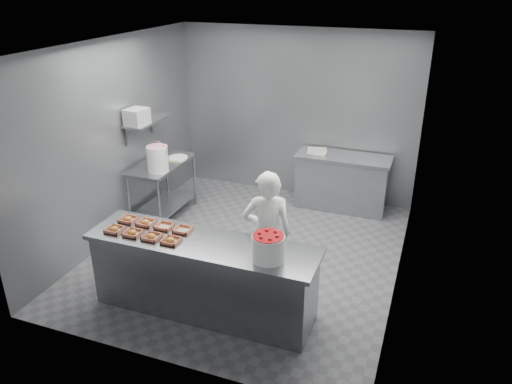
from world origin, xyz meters
TOP-DOWN VIEW (x-y plane):
  - floor at (0.00, 0.00)m, footprint 4.50×4.50m
  - ceiling at (0.00, 0.00)m, footprint 4.50×4.50m
  - wall_back at (0.00, 2.25)m, footprint 4.00×0.04m
  - wall_left at (-2.00, 0.00)m, footprint 0.04×4.50m
  - wall_right at (2.00, 0.00)m, footprint 0.04×4.50m
  - service_counter at (0.00, -1.35)m, footprint 2.60×0.70m
  - prep_table at (-1.65, 0.60)m, footprint 0.60×1.20m
  - back_counter at (0.90, 1.90)m, footprint 1.50×0.60m
  - wall_shelf at (-1.82, 0.60)m, footprint 0.35×0.90m
  - tray_0 at (-1.02, -1.48)m, footprint 0.19×0.18m
  - tray_1 at (-0.78, -1.48)m, footprint 0.19×0.18m
  - tray_2 at (-0.54, -1.48)m, footprint 0.19×0.18m
  - tray_3 at (-0.30, -1.48)m, footprint 0.19×0.18m
  - tray_4 at (-1.02, -1.22)m, footprint 0.19×0.18m
  - tray_5 at (-0.78, -1.22)m, footprint 0.19×0.18m
  - tray_6 at (-0.54, -1.22)m, footprint 0.19×0.18m
  - tray_7 at (-0.30, -1.22)m, footprint 0.19×0.18m
  - worker at (0.54, -0.75)m, footprint 0.67×0.57m
  - strawberry_tub at (0.79, -1.44)m, footprint 0.34×0.34m
  - glaze_bucket at (-1.51, 0.29)m, footprint 0.32×0.30m
  - bucket_lid at (-1.51, 0.88)m, footprint 0.39×0.39m
  - rag at (-1.51, 0.78)m, footprint 0.17×0.15m
  - appliance at (-1.82, 0.33)m, footprint 0.30×0.33m
  - paper_stack at (0.46, 1.90)m, footprint 0.32×0.25m

SIDE VIEW (x-z plane):
  - floor at x=0.00m, z-range 0.00..0.00m
  - back_counter at x=0.90m, z-range 0.00..0.90m
  - service_counter at x=0.00m, z-range 0.00..0.90m
  - prep_table at x=-1.65m, z-range 0.14..1.04m
  - worker at x=0.54m, z-range 0.00..1.57m
  - rag at x=-1.51m, z-range 0.90..0.92m
  - bucket_lid at x=-1.51m, z-range 0.90..0.92m
  - tray_6 at x=-0.54m, z-range 0.90..0.94m
  - tray_7 at x=-0.30m, z-range 0.90..0.94m
  - tray_0 at x=-1.02m, z-range 0.89..0.95m
  - tray_1 at x=-0.78m, z-range 0.89..0.95m
  - tray_2 at x=-0.54m, z-range 0.89..0.95m
  - tray_3 at x=-0.30m, z-range 0.89..0.95m
  - tray_4 at x=-1.02m, z-range 0.89..0.95m
  - tray_5 at x=-0.78m, z-range 0.89..0.95m
  - paper_stack at x=0.46m, z-range 0.90..0.96m
  - strawberry_tub at x=0.79m, z-range 0.91..1.19m
  - glaze_bucket at x=-1.51m, z-range 0.87..1.33m
  - wall_back at x=0.00m, z-range 0.00..2.80m
  - wall_left at x=-2.00m, z-range 0.00..2.80m
  - wall_right at x=2.00m, z-range 0.00..2.80m
  - wall_shelf at x=-1.82m, z-range 1.54..1.56m
  - appliance at x=-1.82m, z-range 1.56..1.80m
  - ceiling at x=0.00m, z-range 2.80..2.80m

